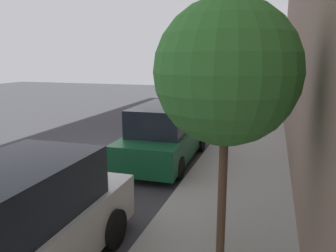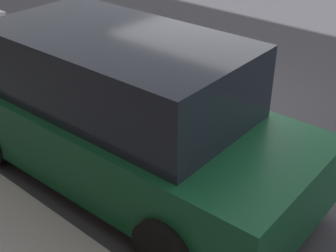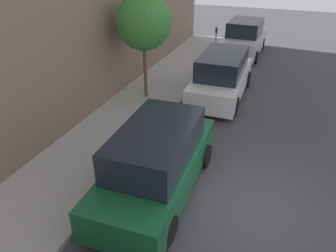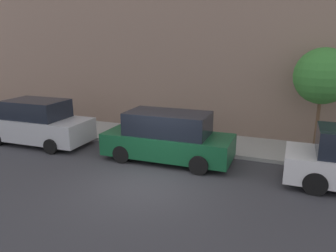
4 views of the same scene
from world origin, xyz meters
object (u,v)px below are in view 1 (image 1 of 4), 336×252
object	(u,v)px
street_tree	(226,73)
fire_hydrant	(248,97)
parked_suv_fourth	(200,107)
parked_minivan_second	(6,234)
parked_sedan_fifth	(221,98)
parked_minivan_third	(165,134)

from	to	relation	value
street_tree	fire_hydrant	distance (m)	20.96
parked_suv_fourth	street_tree	size ratio (longest dim) A/B	1.18
parked_suv_fourth	parked_minivan_second	bearing A→B (deg)	-90.05
parked_sedan_fifth	street_tree	world-z (taller)	street_tree
parked_minivan_second	parked_minivan_third	xyz separation A→B (m)	(0.17, 6.70, 0.00)
parked_sedan_fifth	parked_minivan_second	bearing A→B (deg)	-90.29
parked_minivan_third	parked_sedan_fifth	world-z (taller)	parked_minivan_third
parked_suv_fourth	fire_hydrant	size ratio (longest dim) A/B	7.04
parked_minivan_second	parked_suv_fourth	world-z (taller)	parked_suv_fourth
parked_minivan_second	parked_minivan_third	bearing A→B (deg)	88.54
parked_minivan_third	parked_suv_fourth	xyz separation A→B (m)	(-0.16, 6.21, 0.01)
parked_suv_fourth	fire_hydrant	world-z (taller)	parked_suv_fourth
parked_minivan_third	fire_hydrant	bearing A→B (deg)	84.49
parked_minivan_second	fire_hydrant	xyz separation A→B (m)	(1.67, 22.21, -0.43)
parked_minivan_second	parked_sedan_fifth	distance (m)	19.24
fire_hydrant	parked_sedan_fifth	bearing A→B (deg)	-117.88
parked_suv_fourth	street_tree	bearing A→B (deg)	-76.04
parked_minivan_second	fire_hydrant	bearing A→B (deg)	85.71
parked_minivan_third	parked_sedan_fifth	bearing A→B (deg)	90.34
parked_minivan_second	fire_hydrant	distance (m)	22.27
parked_sedan_fifth	street_tree	distance (m)	18.16
street_tree	parked_minivan_third	bearing A→B (deg)	117.14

